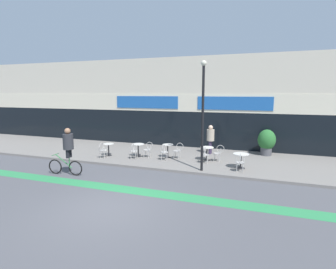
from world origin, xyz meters
TOP-DOWN VIEW (x-y plane):
  - ground_plane at (0.00, 0.00)m, footprint 120.00×120.00m
  - sidewalk_slab at (0.00, 7.25)m, footprint 40.00×5.50m
  - storefront_facade at (0.00, 11.97)m, footprint 40.00×4.06m
  - bike_lane_stripe at (0.00, 1.75)m, footprint 36.00×0.70m
  - bistro_table_0 at (-3.71, 6.01)m, footprint 0.61×0.61m
  - bistro_table_1 at (-1.98, 6.40)m, footprint 0.70×0.70m
  - bistro_table_2 at (-0.27, 6.72)m, footprint 0.62×0.62m
  - bistro_table_3 at (1.95, 6.84)m, footprint 0.72×0.72m
  - bistro_table_4 at (3.80, 5.87)m, footprint 0.76×0.76m
  - cafe_chair_0_near at (-3.71, 5.39)m, footprint 0.40×0.58m
  - cafe_chair_1_near at (-1.97, 5.78)m, footprint 0.45×0.60m
  - cafe_chair_1_side at (-1.35, 6.40)m, footprint 0.57×0.40m
  - cafe_chair_2_near at (-0.27, 6.09)m, footprint 0.43×0.59m
  - cafe_chair_2_side at (0.35, 6.72)m, footprint 0.57×0.40m
  - cafe_chair_3_near at (1.95, 6.21)m, footprint 0.42×0.58m
  - cafe_chair_3_side at (2.58, 6.84)m, footprint 0.57×0.40m
  - cafe_chair_4_near at (3.81, 5.24)m, footprint 0.44×0.59m
  - planter_pot at (5.03, 9.18)m, footprint 1.01×1.01m
  - lamp_post at (2.08, 4.88)m, footprint 0.26×0.26m
  - cyclist_0 at (-3.69, 2.54)m, footprint 1.77×0.55m
  - pedestrian_near_end at (1.84, 8.47)m, footprint 0.50×0.50m

SIDE VIEW (x-z plane):
  - ground_plane at x=0.00m, z-range 0.00..0.00m
  - bike_lane_stripe at x=0.00m, z-range 0.00..0.01m
  - sidewalk_slab at x=0.00m, z-range 0.00..0.12m
  - bistro_table_0 at x=-3.71m, z-range 0.27..0.98m
  - cafe_chair_0_near at x=-3.71m, z-range 0.19..1.09m
  - cafe_chair_1_near at x=-1.97m, z-range 0.19..1.09m
  - cafe_chair_1_side at x=-1.35m, z-range 0.19..1.09m
  - cafe_chair_2_near at x=-0.27m, z-range 0.19..1.09m
  - cafe_chair_2_side at x=0.35m, z-range 0.19..1.09m
  - cafe_chair_3_near at x=1.95m, z-range 0.19..1.09m
  - cafe_chair_3_side at x=2.58m, z-range 0.19..1.09m
  - cafe_chair_4_near at x=3.81m, z-range 0.19..1.09m
  - bistro_table_4 at x=3.80m, z-range 0.28..1.01m
  - bistro_table_3 at x=1.95m, z-range 0.28..1.02m
  - bistro_table_1 at x=-1.98m, z-range 0.28..1.02m
  - bistro_table_2 at x=-0.27m, z-range 0.27..1.03m
  - planter_pot at x=5.03m, z-range 0.19..1.72m
  - pedestrian_near_end at x=1.84m, z-range 0.28..2.03m
  - cyclist_0 at x=-3.69m, z-range 0.19..2.39m
  - storefront_facade at x=0.00m, z-range -0.02..6.11m
  - lamp_post at x=2.08m, z-range 0.52..5.62m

